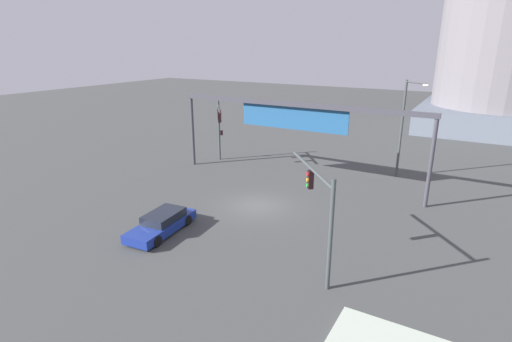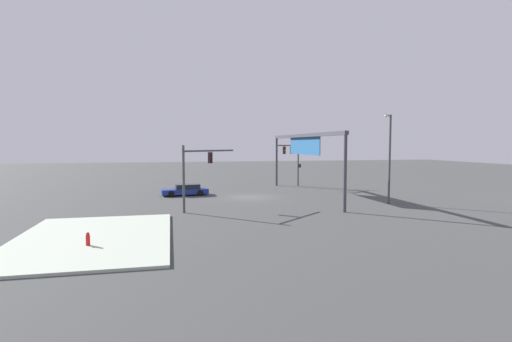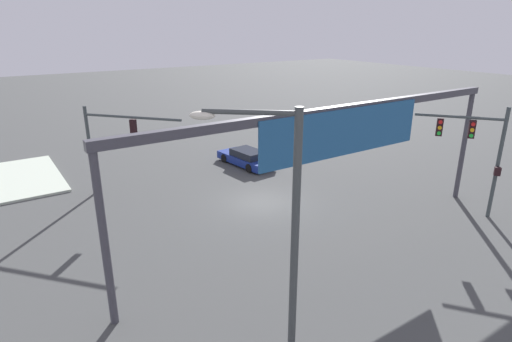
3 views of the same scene
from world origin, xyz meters
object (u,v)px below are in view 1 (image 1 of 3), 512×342
traffic_signal_near_corner (219,122)px  streetlamp_curved_arm (404,123)px  sedan_car_approaching (162,223)px  traffic_signal_opposite_side (320,202)px

traffic_signal_near_corner → streetlamp_curved_arm: bearing=67.5°
traffic_signal_near_corner → sedan_car_approaching: bearing=-15.3°
traffic_signal_opposite_side → streetlamp_curved_arm: bearing=-42.6°
traffic_signal_near_corner → traffic_signal_opposite_side: size_ratio=1.10×
traffic_signal_near_corner → sedan_car_approaching: traffic_signal_near_corner is taller
traffic_signal_near_corner → sedan_car_approaching: size_ratio=1.19×
traffic_signal_opposite_side → streetlamp_curved_arm: size_ratio=0.66×
traffic_signal_opposite_side → sedan_car_approaching: (-9.74, -0.63, -3.15)m
traffic_signal_near_corner → sedan_car_approaching: 15.34m
traffic_signal_opposite_side → traffic_signal_near_corner: bearing=8.1°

